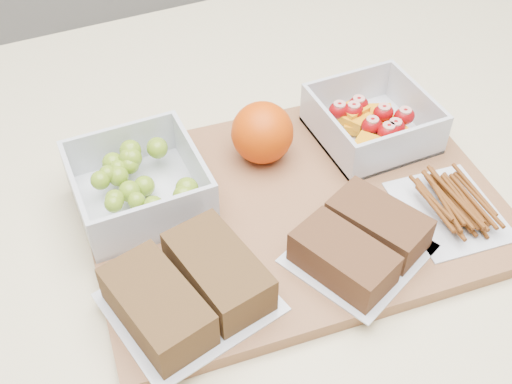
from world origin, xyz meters
The scene contains 7 objects.
cutting_board centered at (0.03, -0.01, 0.91)m, with size 0.42×0.30×0.02m, color #8E5E3A.
grape_container centered at (-0.11, 0.06, 0.94)m, with size 0.13×0.13×0.05m.
fruit_container centered at (0.16, 0.05, 0.94)m, with size 0.12×0.12×0.05m.
orange centered at (0.03, 0.07, 0.95)m, with size 0.07×0.07×0.07m, color #DA4505.
sandwich_bag_left centered at (-0.11, -0.08, 0.94)m, with size 0.16×0.15×0.04m.
sandwich_bag_center centered at (0.05, -0.10, 0.93)m, with size 0.16×0.15×0.04m.
pretzel_bag centered at (0.17, -0.09, 0.93)m, with size 0.11×0.12×0.03m.
Camera 1 is at (-0.20, -0.41, 1.40)m, focal length 45.00 mm.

